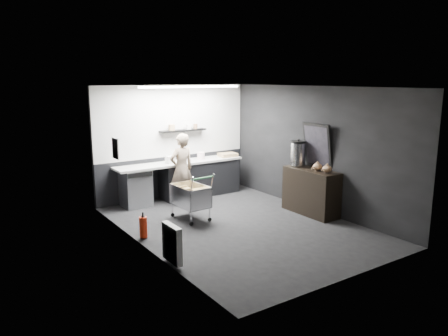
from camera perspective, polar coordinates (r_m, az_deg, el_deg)
floor at (r=8.70m, az=2.01°, el=-7.54°), size 5.50×5.50×0.00m
ceiling at (r=8.21m, az=2.15°, el=10.54°), size 5.50×5.50×0.00m
wall_back at (r=10.67m, az=-6.64°, el=3.46°), size 5.50×0.00×5.50m
wall_front at (r=6.38m, az=16.73°, el=-2.55°), size 5.50×0.00×5.50m
wall_left at (r=7.38m, az=-10.61°, el=-0.36°), size 0.00×5.50×5.50m
wall_right at (r=9.64m, az=11.75°, el=2.42°), size 0.00×5.50×5.50m
kitchen_wall_panel at (r=10.59m, az=-6.66°, el=6.13°), size 3.95×0.02×1.70m
dado_panel at (r=10.80m, az=-6.49°, el=-1.02°), size 3.95×0.02×1.00m
floating_shelf at (r=10.61m, az=-5.39°, el=4.92°), size 1.20×0.22×0.04m
wall_clock at (r=11.27m, az=-0.27°, el=8.07°), size 0.20×0.03×0.20m
poster at (r=8.54m, az=-14.02°, el=2.49°), size 0.02×0.30×0.40m
poster_red_band at (r=8.53m, az=-14.01°, el=2.96°), size 0.02×0.22×0.10m
radiator at (r=6.90m, az=-6.81°, el=-9.76°), size 0.10×0.50×0.60m
ceiling_strip at (r=9.77m, az=-4.36°, el=10.53°), size 2.40×0.20×0.04m
prep_counter at (r=10.61m, az=-5.06°, el=-1.46°), size 3.20×0.61×0.90m
person at (r=9.99m, az=-5.54°, el=-0.16°), size 0.62×0.42×1.64m
shopping_cart at (r=8.99m, az=-4.42°, el=-3.85°), size 0.57×0.90×0.97m
sideboard at (r=9.50m, az=11.21°, el=-2.25°), size 0.55×1.29×1.93m
fire_extinguisher at (r=8.10m, az=-10.50°, el=-7.50°), size 0.14×0.14×0.47m
cardboard_box at (r=11.09m, az=0.50°, el=1.73°), size 0.47×0.37×0.09m
pink_tub at (r=10.72m, az=-3.03°, el=1.61°), size 0.18×0.18×0.18m
white_container at (r=10.26m, az=-7.03°, el=1.08°), size 0.21×0.17×0.18m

